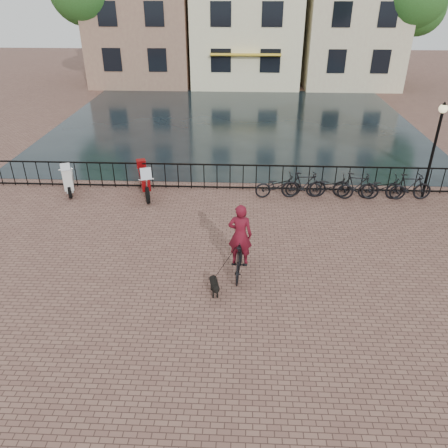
{
  "coord_description": "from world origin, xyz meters",
  "views": [
    {
      "loc": [
        0.48,
        -7.49,
        6.97
      ],
      "look_at": [
        0.0,
        3.0,
        1.2
      ],
      "focal_mm": 35.0,
      "sensor_mm": 36.0,
      "label": 1
    }
  ],
  "objects_px": {
    "lamp_post": "(437,135)",
    "scooter": "(68,174)",
    "cyclist": "(240,244)",
    "motorcycle": "(144,177)",
    "dog": "(214,286)"
  },
  "relations": [
    {
      "from": "cyclist",
      "to": "motorcycle",
      "type": "bearing_deg",
      "value": -49.02
    },
    {
      "from": "cyclist",
      "to": "scooter",
      "type": "bearing_deg",
      "value": -33.05
    },
    {
      "from": "motorcycle",
      "to": "dog",
      "type": "bearing_deg",
      "value": -81.66
    },
    {
      "from": "cyclist",
      "to": "scooter",
      "type": "relative_size",
      "value": 1.53
    },
    {
      "from": "lamp_post",
      "to": "dog",
      "type": "xyz_separation_m",
      "value": [
        -7.37,
        -6.15,
        -2.13
      ]
    },
    {
      "from": "scooter",
      "to": "lamp_post",
      "type": "bearing_deg",
      "value": -19.39
    },
    {
      "from": "lamp_post",
      "to": "scooter",
      "type": "distance_m",
      "value": 13.4
    },
    {
      "from": "lamp_post",
      "to": "cyclist",
      "type": "distance_m",
      "value": 8.64
    },
    {
      "from": "lamp_post",
      "to": "scooter",
      "type": "height_order",
      "value": "lamp_post"
    },
    {
      "from": "lamp_post",
      "to": "scooter",
      "type": "relative_size",
      "value": 2.16
    },
    {
      "from": "cyclist",
      "to": "motorcycle",
      "type": "distance_m",
      "value": 6.14
    },
    {
      "from": "dog",
      "to": "cyclist",
      "type": "bearing_deg",
      "value": 44.42
    },
    {
      "from": "dog",
      "to": "motorcycle",
      "type": "bearing_deg",
      "value": 104.61
    },
    {
      "from": "lamp_post",
      "to": "dog",
      "type": "relative_size",
      "value": 4.56
    },
    {
      "from": "motorcycle",
      "to": "scooter",
      "type": "relative_size",
      "value": 1.28
    }
  ]
}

